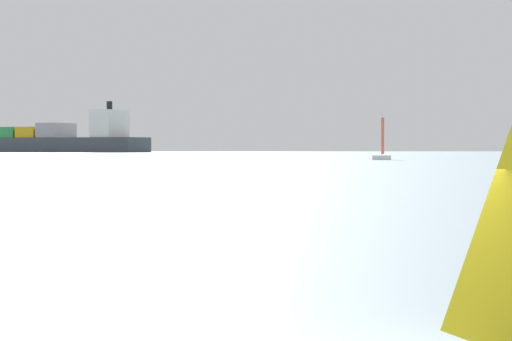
{
  "coord_description": "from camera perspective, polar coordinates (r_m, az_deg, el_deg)",
  "views": [
    {
      "loc": [
        -0.41,
        -13.83,
        2.76
      ],
      "look_at": [
        -3.12,
        10.78,
        2.25
      ],
      "focal_mm": 75.0,
      "sensor_mm": 36.0,
      "label": 1
    }
  ],
  "objects": [
    {
      "name": "cargo_ship",
      "position": [
        792.54,
        -12.31,
        1.58
      ],
      "size": [
        203.67,
        100.0,
        35.43
      ],
      "rotation": [
        0.0,
        0.0,
        2.78
      ],
      "color": "#3F444C",
      "rests_on": "ground_plane"
    },
    {
      "name": "distant_headland",
      "position": [
        1623.47,
        -1.73,
        1.73
      ],
      "size": [
        1278.28,
        430.53,
        36.43
      ],
      "primitive_type": "cube",
      "rotation": [
        0.0,
        0.0,
        -0.1
      ],
      "color": "#4C564C",
      "rests_on": "ground_plane"
    },
    {
      "name": "small_sailboat",
      "position": [
        257.48,
        6.73,
        0.78
      ],
      "size": [
        4.59,
        7.73,
        11.52
      ],
      "rotation": [
        0.0,
        0.0,
        4.44
      ],
      "color": "white",
      "rests_on": "ground_plane"
    }
  ]
}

